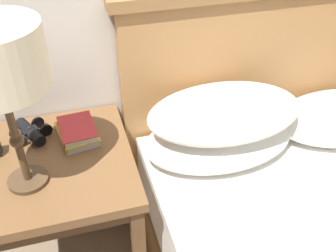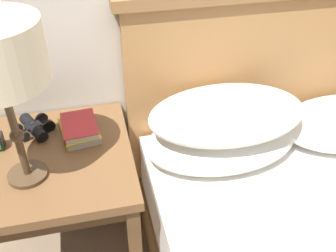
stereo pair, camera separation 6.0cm
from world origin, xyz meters
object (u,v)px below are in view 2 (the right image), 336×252
object	(u,v)px
binoculars_pair	(34,127)
book_stacked_on_top	(79,126)
nightstand	(53,175)
book_on_nightstand	(79,131)

from	to	relation	value
binoculars_pair	book_stacked_on_top	bearing A→B (deg)	-17.26
book_stacked_on_top	binoculars_pair	world-z (taller)	book_stacked_on_top
nightstand	book_stacked_on_top	size ratio (longest dim) A/B	3.65
book_on_nightstand	binoculars_pair	xyz separation A→B (m)	(-0.16, 0.05, 0.01)
book_stacked_on_top	binoculars_pair	size ratio (longest dim) A/B	1.14
book_stacked_on_top	binoculars_pair	distance (m)	0.17
binoculars_pair	nightstand	bearing A→B (deg)	-72.01
nightstand	book_on_nightstand	bearing A→B (deg)	43.59
book_on_nightstand	binoculars_pair	distance (m)	0.17
book_on_nightstand	book_stacked_on_top	bearing A→B (deg)	-14.94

